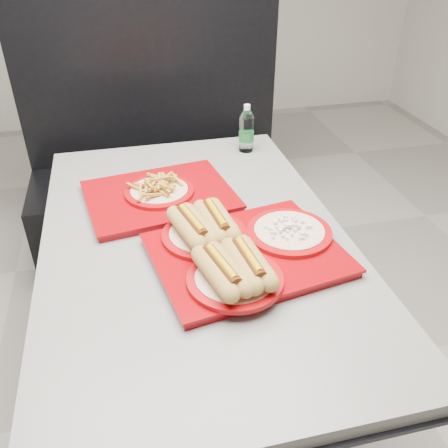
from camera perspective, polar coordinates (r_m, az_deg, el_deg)
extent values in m
plane|color=gray|center=(1.96, -2.77, -19.74)|extent=(6.00, 6.00, 0.00)
cylinder|color=black|center=(1.94, -2.79, -19.29)|extent=(0.52, 0.52, 0.05)
cylinder|color=black|center=(1.67, -3.12, -11.84)|extent=(0.11, 0.11, 0.66)
cube|color=black|center=(1.46, -3.50, -2.77)|extent=(0.92, 1.42, 0.01)
cube|color=slate|center=(1.44, -3.53, -1.97)|extent=(0.90, 1.40, 0.04)
cube|color=black|center=(2.57, -7.21, 1.58)|extent=(1.30, 0.55, 0.45)
cube|color=black|center=(2.55, -8.82, 15.46)|extent=(1.30, 0.10, 1.10)
cube|color=#7E0308|center=(1.33, 2.74, -3.92)|extent=(0.56, 0.47, 0.02)
cube|color=#7E0308|center=(1.32, 2.75, -3.42)|extent=(0.57, 0.48, 0.01)
cylinder|color=#8E0407|center=(1.21, 1.33, -6.65)|extent=(0.25, 0.25, 0.01)
cylinder|color=silver|center=(1.20, 1.33, -6.38)|extent=(0.20, 0.20, 0.01)
cylinder|color=#8E0407|center=(1.37, -2.35, -1.31)|extent=(0.25, 0.25, 0.01)
cylinder|color=silver|center=(1.36, -2.36, -1.06)|extent=(0.20, 0.20, 0.01)
cylinder|color=#8E0407|center=(1.39, 7.85, -0.97)|extent=(0.25, 0.25, 0.01)
cylinder|color=silver|center=(1.39, 7.87, -0.73)|extent=(0.20, 0.20, 0.01)
cube|color=#7E0308|center=(1.62, -7.72, 3.16)|extent=(0.52, 0.43, 0.02)
cube|color=#7E0308|center=(1.61, -7.76, 3.57)|extent=(0.53, 0.44, 0.01)
cylinder|color=#8E0407|center=(1.60, -7.78, 3.90)|extent=(0.23, 0.23, 0.01)
cylinder|color=silver|center=(1.60, -7.80, 4.11)|extent=(0.19, 0.19, 0.01)
cylinder|color=silver|center=(1.94, 2.71, 10.73)|extent=(0.06, 0.06, 0.14)
cylinder|color=#175C25|center=(1.94, 2.70, 10.54)|extent=(0.06, 0.06, 0.04)
cone|color=silver|center=(1.91, 2.77, 13.14)|extent=(0.06, 0.06, 0.03)
cylinder|color=silver|center=(1.90, 2.80, 13.86)|extent=(0.02, 0.02, 0.02)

